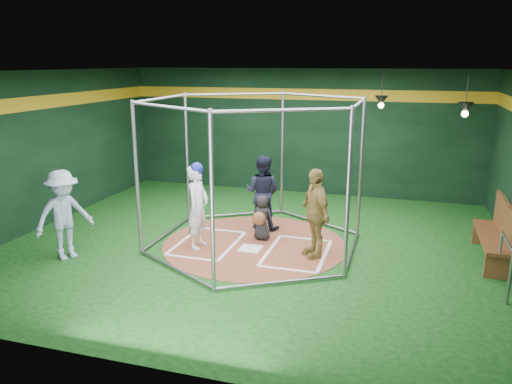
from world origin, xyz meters
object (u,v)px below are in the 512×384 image
(batter_figure, at_px, (198,205))
(dugout_bench, at_px, (498,231))
(umpire, at_px, (263,192))
(visitor_leopard, at_px, (315,213))

(batter_figure, relative_size, dugout_bench, 0.88)
(umpire, height_order, dugout_bench, umpire)
(umpire, xyz_separation_m, dugout_bench, (4.77, -0.54, -0.26))
(batter_figure, height_order, umpire, batter_figure)
(umpire, distance_m, dugout_bench, 4.81)
(batter_figure, relative_size, umpire, 1.05)
(batter_figure, xyz_separation_m, dugout_bench, (5.68, 0.98, -0.29))
(batter_figure, distance_m, dugout_bench, 5.78)
(visitor_leopard, xyz_separation_m, dugout_bench, (3.35, 0.77, -0.29))
(visitor_leopard, height_order, dugout_bench, visitor_leopard)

